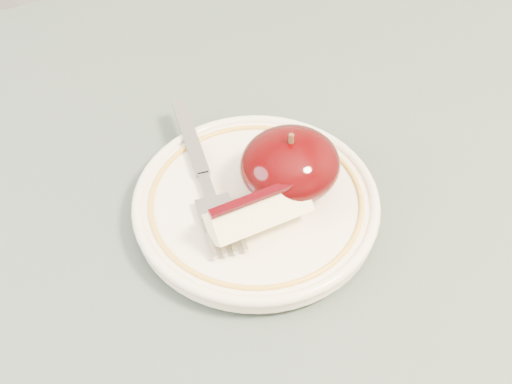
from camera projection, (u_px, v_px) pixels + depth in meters
name	position (u px, v px, depth m)	size (l,w,h in m)	color
table	(233.00, 377.00, 0.57)	(0.90, 0.90, 0.75)	brown
plate	(256.00, 204.00, 0.56)	(0.19, 0.19, 0.02)	beige
apple_half	(290.00, 165.00, 0.55)	(0.08, 0.07, 0.06)	black
apple_wedge	(258.00, 212.00, 0.53)	(0.08, 0.04, 0.04)	#FFF5BB
fork	(203.00, 176.00, 0.57)	(0.04, 0.17, 0.00)	#919499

